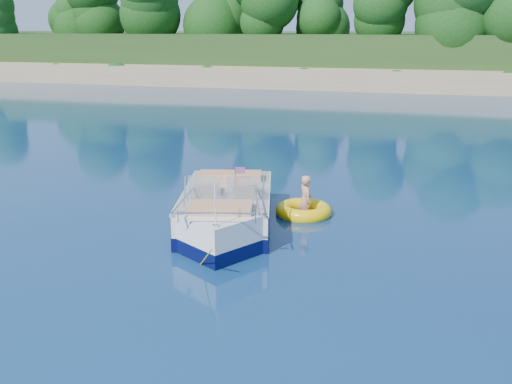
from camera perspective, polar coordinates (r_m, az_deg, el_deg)
ground at (r=9.94m, az=-5.42°, el=-10.74°), size 160.00×160.00×0.00m
shoreline at (r=72.17m, az=13.68°, el=12.83°), size 170.00×59.00×6.00m
treeline at (r=49.37m, az=12.73°, el=16.92°), size 150.00×7.12×8.19m
motorboat at (r=13.13m, az=-3.04°, el=-2.19°), size 2.87×5.55×1.88m
tow_tube at (r=14.25m, az=4.79°, el=-1.89°), size 1.78×1.78×0.37m
boy at (r=14.29m, az=4.88°, el=-2.24°), size 0.67×0.76×1.39m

